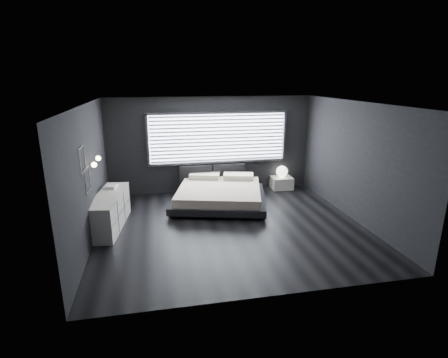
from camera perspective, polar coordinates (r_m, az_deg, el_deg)
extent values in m
plane|color=black|center=(8.17, 1.18, -7.72)|extent=(6.00, 6.00, 0.00)
plane|color=white|center=(7.48, 1.31, 12.27)|extent=(6.00, 6.00, 0.00)
cube|color=black|center=(10.34, -2.07, 5.57)|extent=(6.00, 0.04, 2.80)
cube|color=black|center=(5.19, 7.85, -5.66)|extent=(6.00, 0.04, 2.80)
cube|color=black|center=(7.66, -21.25, 0.60)|extent=(0.04, 5.50, 2.80)
cube|color=black|center=(8.84, 20.61, 2.66)|extent=(0.04, 5.50, 2.80)
cube|color=white|center=(10.32, -0.96, 6.73)|extent=(4.00, 0.02, 1.38)
cube|color=#47474C|center=(10.13, -12.42, 6.17)|extent=(0.06, 0.08, 1.48)
cube|color=#47474C|center=(10.84, 9.81, 6.96)|extent=(0.06, 0.08, 1.48)
cube|color=#47474C|center=(10.20, -0.95, 10.75)|extent=(4.14, 0.08, 0.06)
cube|color=#47474C|center=(10.44, -0.91, 2.75)|extent=(4.14, 0.08, 0.06)
cube|color=silver|center=(10.26, -0.90, 6.68)|extent=(3.94, 0.03, 1.32)
cube|color=black|center=(10.36, -4.65, 0.82)|extent=(0.96, 0.16, 0.52)
cube|color=black|center=(10.52, 0.77, 1.11)|extent=(0.96, 0.16, 0.52)
cylinder|color=silver|center=(7.65, -20.97, 2.17)|extent=(0.10, 0.02, 0.02)
sphere|color=#FFE5B7|center=(7.64, -20.46, 2.20)|extent=(0.11, 0.11, 0.11)
cylinder|color=silver|center=(8.23, -20.33, 3.17)|extent=(0.10, 0.02, 0.02)
sphere|color=#FFE5B7|center=(8.22, -19.85, 3.20)|extent=(0.11, 0.11, 0.11)
cube|color=#47474C|center=(6.98, -22.33, 4.79)|extent=(0.01, 0.46, 0.02)
cube|color=#47474C|center=(7.08, -21.94, 1.15)|extent=(0.01, 0.46, 0.02)
cube|color=#47474C|center=(7.25, -21.82, 3.37)|extent=(0.01, 0.02, 0.46)
cube|color=#47474C|center=(6.80, -22.47, 2.52)|extent=(0.01, 0.02, 0.46)
cube|color=#47474C|center=(7.32, -21.60, 1.57)|extent=(0.01, 0.46, 0.02)
cube|color=#47474C|center=(7.44, -21.23, -1.85)|extent=(0.01, 0.46, 0.02)
cube|color=#47474C|center=(7.59, -21.13, 0.33)|extent=(0.01, 0.02, 0.46)
cube|color=#47474C|center=(7.16, -21.71, -0.67)|extent=(0.01, 0.02, 0.46)
cube|color=black|center=(8.79, -8.03, -5.79)|extent=(0.16, 0.16, 0.09)
cube|color=black|center=(8.63, 5.75, -6.13)|extent=(0.16, 0.16, 0.09)
cube|color=black|center=(10.51, -6.08, -1.98)|extent=(0.16, 0.16, 0.09)
cube|color=black|center=(10.38, 5.36, -2.20)|extent=(0.16, 0.16, 0.09)
cube|color=black|center=(9.47, -0.76, -3.12)|extent=(2.92, 2.84, 0.18)
cube|color=#C4AF99|center=(9.41, -0.77, -1.99)|extent=(2.63, 2.63, 0.22)
cube|color=beige|center=(10.22, -3.19, 0.54)|extent=(0.95, 0.66, 0.14)
cube|color=beige|center=(10.15, 2.36, 0.45)|extent=(0.95, 0.66, 0.14)
cube|color=silver|center=(10.95, 9.37, -0.60)|extent=(0.65, 0.55, 0.37)
sphere|color=white|center=(10.87, 9.43, 1.24)|extent=(0.35, 0.35, 0.35)
cube|color=silver|center=(8.42, -18.15, -4.96)|extent=(0.79, 2.00, 0.78)
cube|color=#47474C|center=(8.35, -16.30, -4.97)|extent=(0.26, 1.91, 0.76)
cube|color=silver|center=(8.77, -17.99, -1.25)|extent=(0.32, 0.38, 0.04)
cube|color=silver|center=(8.74, -17.96, -1.07)|extent=(0.25, 0.32, 0.03)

